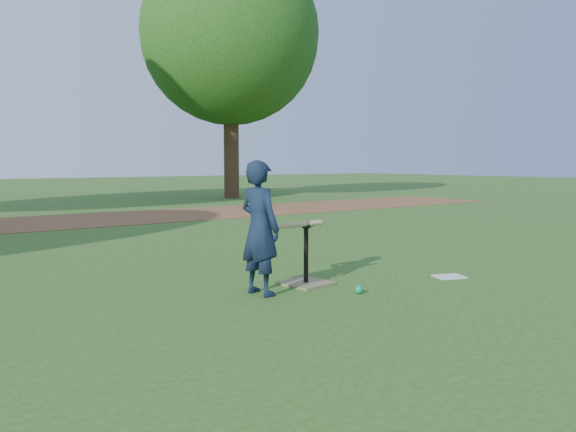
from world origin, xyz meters
TOP-DOWN VIEW (x-y plane):
  - ground at (0.00, 0.00)m, footprint 80.00×80.00m
  - dirt_strip at (0.00, 7.50)m, footprint 24.00×3.00m
  - child at (-0.25, -0.06)m, footprint 0.36×0.49m
  - wiffle_ball_ground at (0.49, -0.57)m, footprint 0.08×0.08m
  - clipboard at (1.76, -0.58)m, footprint 0.36×0.31m
  - batting_tee at (0.34, 0.03)m, footprint 0.49×0.49m
  - swing_action at (0.24, 0.02)m, footprint 0.63×0.21m
  - tree_right at (6.50, 12.00)m, footprint 5.80×5.80m

SIDE VIEW (x-z plane):
  - ground at x=0.00m, z-range 0.00..0.00m
  - dirt_strip at x=0.00m, z-range 0.00..0.01m
  - clipboard at x=1.76m, z-range 0.00..0.01m
  - wiffle_ball_ground at x=0.49m, z-range 0.00..0.08m
  - batting_tee at x=0.34m, z-range -0.20..0.42m
  - swing_action at x=0.24m, z-range 0.55..0.64m
  - child at x=-0.25m, z-range 0.00..1.21m
  - tree_right at x=6.50m, z-range 1.19..9.39m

